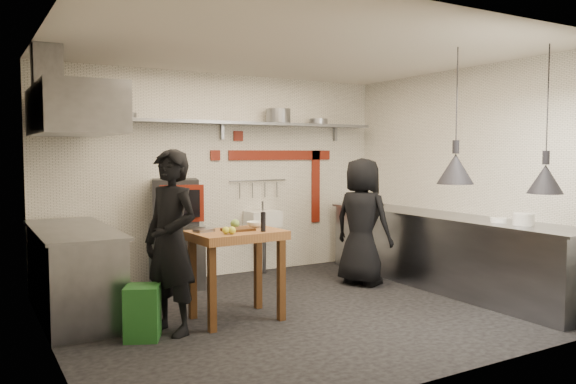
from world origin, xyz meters
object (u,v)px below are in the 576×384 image
prep_table (237,275)px  chef_left (171,242)px  oven_stand (177,255)px  chef_right (362,221)px  combi_oven (175,202)px  green_bin (143,312)px

prep_table → chef_left: 0.83m
oven_stand → chef_right: size_ratio=0.49×
chef_left → oven_stand: bearing=136.8°
prep_table → chef_left: size_ratio=0.53×
chef_left → chef_right: size_ratio=1.06×
combi_oven → chef_right: chef_right is taller
chef_left → chef_right: chef_left is taller
prep_table → chef_right: (2.07, 0.59, 0.36)m
chef_right → chef_left: bearing=82.5°
prep_table → chef_left: (-0.72, -0.08, 0.41)m
prep_table → green_bin: bearing=-176.1°
green_bin → chef_left: chef_left is taller
combi_oven → prep_table: bearing=-70.8°
prep_table → chef_right: chef_right is taller
combi_oven → green_bin: (-0.96, -1.84, -0.84)m
oven_stand → chef_right: chef_right is taller
combi_oven → chef_right: 2.42m
green_bin → prep_table: prep_table is taller
combi_oven → prep_table: size_ratio=0.63×
prep_table → chef_left: chef_left is taller
oven_stand → chef_left: 1.95m
oven_stand → green_bin: size_ratio=1.60×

